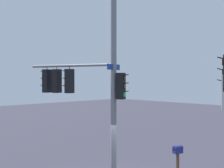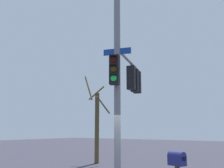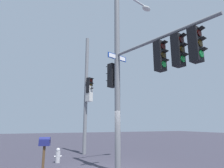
# 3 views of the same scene
# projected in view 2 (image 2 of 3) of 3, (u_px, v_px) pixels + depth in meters

# --- Properties ---
(main_signal_pole_assembly) EXTENTS (3.07, 5.20, 8.97)m
(main_signal_pole_assembly) POSITION_uv_depth(u_px,v_px,m) (122.00, 65.00, 11.08)
(main_signal_pole_assembly) COLOR slate
(main_signal_pole_assembly) RESTS_ON ground
(mailbox) EXTENTS (0.49, 0.35, 1.41)m
(mailbox) POSITION_uv_depth(u_px,v_px,m) (177.00, 163.00, 6.83)
(mailbox) COLOR #4C3823
(mailbox) RESTS_ON ground
(bare_tree_behind_pole) EXTENTS (1.49, 1.57, 5.29)m
(bare_tree_behind_pole) POSITION_uv_depth(u_px,v_px,m) (97.00, 123.00, 15.89)
(bare_tree_behind_pole) COLOR #4C4025
(bare_tree_behind_pole) RESTS_ON ground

